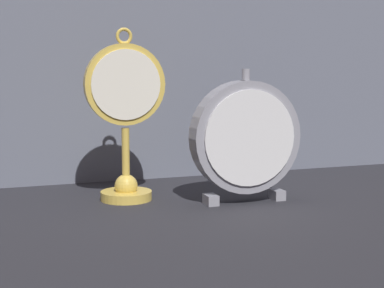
{
  "coord_description": "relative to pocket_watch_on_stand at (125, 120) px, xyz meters",
  "views": [
    {
      "loc": [
        -0.38,
        -0.98,
        0.25
      ],
      "look_at": [
        0.0,
        0.08,
        0.1
      ],
      "focal_mm": 60.0,
      "sensor_mm": 36.0,
      "label": 1
    }
  ],
  "objects": [
    {
      "name": "fabric_backdrop_drape",
      "position": [
        0.11,
        0.19,
        0.15
      ],
      "size": [
        1.24,
        0.01,
        0.58
      ],
      "primitive_type": "cube",
      "color": "slate",
      "rests_on": "ground_plane"
    },
    {
      "name": "ground_plane",
      "position": [
        0.11,
        -0.13,
        -0.14
      ],
      "size": [
        4.0,
        4.0,
        0.0
      ],
      "primitive_type": "plane",
      "color": "#232328"
    },
    {
      "name": "pocket_watch_on_stand",
      "position": [
        0.0,
        0.0,
        0.0
      ],
      "size": [
        0.15,
        0.09,
        0.31
      ],
      "color": "gold",
      "rests_on": "ground_plane"
    },
    {
      "name": "mantel_clock_silver",
      "position": [
        0.19,
        -0.09,
        -0.03
      ],
      "size": [
        0.2,
        0.04,
        0.24
      ],
      "color": "gray",
      "rests_on": "ground_plane"
    }
  ]
}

